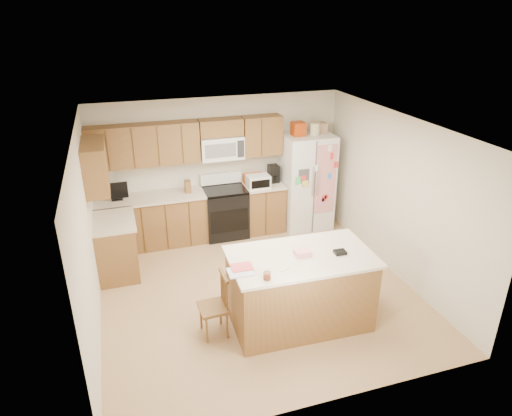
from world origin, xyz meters
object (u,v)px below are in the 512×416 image
object	(u,v)px
refrigerator	(306,180)
windsor_chair_back	(290,269)
island	(300,289)
windsor_chair_right	(358,275)
windsor_chair_left	(215,307)
stove	(225,211)

from	to	relation	value
refrigerator	windsor_chair_back	bearing A→B (deg)	-118.22
island	windsor_chair_right	bearing A→B (deg)	6.57
windsor_chair_left	windsor_chair_right	size ratio (longest dim) A/B	0.86
island	windsor_chair_left	bearing A→B (deg)	175.27
refrigerator	windsor_chair_left	xyz separation A→B (m)	(-2.38, -2.64, -0.51)
windsor_chair_left	windsor_chair_right	xyz separation A→B (m)	(2.05, 0.01, 0.07)
windsor_chair_back	island	bearing A→B (deg)	-99.25
island	windsor_chair_left	xyz separation A→B (m)	(-1.13, 0.09, -0.10)
stove	island	bearing A→B (deg)	-83.57
island	windsor_chair_right	xyz separation A→B (m)	(0.93, 0.11, -0.03)
refrigerator	windsor_chair_left	world-z (taller)	refrigerator
windsor_chair_left	island	bearing A→B (deg)	-4.73
island	windsor_chair_back	xyz separation A→B (m)	(0.09, 0.57, -0.05)
stove	windsor_chair_left	world-z (taller)	stove
windsor_chair_back	stove	bearing A→B (deg)	100.41
stove	refrigerator	distance (m)	1.63
refrigerator	windsor_chair_back	size ratio (longest dim) A/B	2.08
windsor_chair_back	windsor_chair_right	world-z (taller)	windsor_chair_right
stove	windsor_chair_back	world-z (taller)	stove
windsor_chair_left	windsor_chair_right	world-z (taller)	windsor_chair_right
stove	refrigerator	xyz separation A→B (m)	(1.57, -0.06, 0.45)
windsor_chair_left	refrigerator	bearing A→B (deg)	48.01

